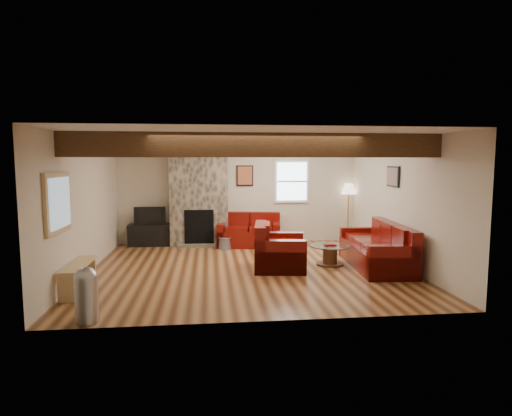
# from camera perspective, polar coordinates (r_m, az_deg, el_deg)

# --- Properties ---
(room) EXTENTS (8.00, 8.00, 8.00)m
(room) POSITION_cam_1_polar(r_m,az_deg,el_deg) (8.11, -0.95, 0.53)
(room) COLOR #542D16
(room) RESTS_ON ground
(floor) EXTENTS (6.00, 6.00, 0.00)m
(floor) POSITION_cam_1_polar(r_m,az_deg,el_deg) (8.33, -0.93, -8.06)
(floor) COLOR #542D16
(floor) RESTS_ON ground
(oak_beam) EXTENTS (6.00, 0.36, 0.38)m
(oak_beam) POSITION_cam_1_polar(r_m,az_deg,el_deg) (6.83, 0.02, 8.37)
(oak_beam) COLOR black
(oak_beam) RESTS_ON room
(chimney_breast) EXTENTS (1.40, 0.67, 2.50)m
(chimney_breast) POSITION_cam_1_polar(r_m,az_deg,el_deg) (10.56, -7.62, 1.63)
(chimney_breast) COLOR #353029
(chimney_breast) RESTS_ON floor
(back_window) EXTENTS (0.90, 0.08, 1.10)m
(back_window) POSITION_cam_1_polar(r_m,az_deg,el_deg) (10.96, 4.78, 3.56)
(back_window) COLOR white
(back_window) RESTS_ON room
(hatch_window) EXTENTS (0.08, 1.00, 0.90)m
(hatch_window) POSITION_cam_1_polar(r_m,az_deg,el_deg) (6.93, -24.87, 0.64)
(hatch_window) COLOR tan
(hatch_window) RESTS_ON room
(ceiling_dome) EXTENTS (0.40, 0.40, 0.18)m
(ceiling_dome) POSITION_cam_1_polar(r_m,az_deg,el_deg) (9.09, 4.23, 8.64)
(ceiling_dome) COLOR silver
(ceiling_dome) RESTS_ON room
(artwork_back) EXTENTS (0.42, 0.06, 0.52)m
(artwork_back) POSITION_cam_1_polar(r_m,az_deg,el_deg) (10.79, -1.50, 4.34)
(artwork_back) COLOR black
(artwork_back) RESTS_ON room
(artwork_right) EXTENTS (0.06, 0.55, 0.42)m
(artwork_right) POSITION_cam_1_polar(r_m,az_deg,el_deg) (9.13, 17.75, 4.02)
(artwork_right) COLOR black
(artwork_right) RESTS_ON room
(sofa_three) EXTENTS (1.08, 2.26, 0.85)m
(sofa_three) POSITION_cam_1_polar(r_m,az_deg,el_deg) (8.71, 15.67, -4.79)
(sofa_three) COLOR #4A0B05
(sofa_three) RESTS_ON floor
(loveseat) EXTENTS (1.62, 1.09, 0.80)m
(loveseat) POSITION_cam_1_polar(r_m,az_deg,el_deg) (10.44, -0.90, -2.91)
(loveseat) COLOR #4A0B05
(loveseat) RESTS_ON floor
(armchair_red) EXTENTS (1.08, 1.20, 0.87)m
(armchair_red) POSITION_cam_1_polar(r_m,az_deg,el_deg) (8.23, 3.21, -5.12)
(armchair_red) COLOR #4A0B05
(armchair_red) RESTS_ON floor
(coffee_table) EXTENTS (0.81, 0.81, 0.42)m
(coffee_table) POSITION_cam_1_polar(r_m,az_deg,el_deg) (8.69, 9.83, -6.20)
(coffee_table) COLOR #432615
(coffee_table) RESTS_ON floor
(tv_cabinet) EXTENTS (1.06, 0.42, 0.53)m
(tv_cabinet) POSITION_cam_1_polar(r_m,az_deg,el_deg) (10.81, -13.86, -3.49)
(tv_cabinet) COLOR black
(tv_cabinet) RESTS_ON floor
(television) EXTENTS (0.75, 0.10, 0.43)m
(television) POSITION_cam_1_polar(r_m,az_deg,el_deg) (10.74, -13.93, -0.96)
(television) COLOR black
(television) RESTS_ON tv_cabinet
(floor_lamp) EXTENTS (0.38, 0.38, 1.50)m
(floor_lamp) POSITION_cam_1_polar(r_m,az_deg,el_deg) (11.19, 12.24, 2.11)
(floor_lamp) COLOR #B2834A
(floor_lamp) RESTS_ON floor
(pine_bench) EXTENTS (0.28, 1.19, 0.45)m
(pine_bench) POSITION_cam_1_polar(r_m,az_deg,el_deg) (7.42, -22.62, -8.56)
(pine_bench) COLOR tan
(pine_bench) RESTS_ON floor
(pedal_bin) EXTENTS (0.33, 0.33, 0.73)m
(pedal_bin) POSITION_cam_1_polar(r_m,az_deg,el_deg) (5.95, -21.67, -10.72)
(pedal_bin) COLOR #AAAAAF
(pedal_bin) RESTS_ON floor
(coal_bucket) EXTENTS (0.31, 0.31, 0.29)m
(coal_bucket) POSITION_cam_1_polar(r_m,az_deg,el_deg) (10.12, -4.20, -4.68)
(coal_bucket) COLOR slate
(coal_bucket) RESTS_ON floor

